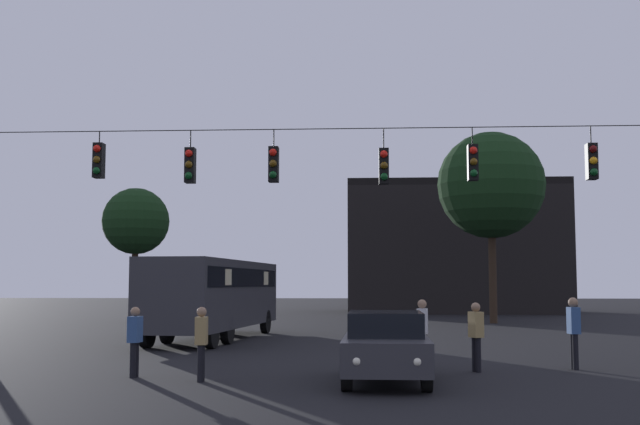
{
  "coord_description": "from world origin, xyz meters",
  "views": [
    {
      "loc": [
        0.77,
        -5.59,
        2.14
      ],
      "look_at": [
        -0.56,
        18.09,
        4.29
      ],
      "focal_mm": 44.07,
      "sensor_mm": 36.0,
      "label": 1
    }
  ],
  "objects": [
    {
      "name": "pedestrian_crossing_right",
      "position": [
        3.49,
        13.87,
        0.95
      ],
      "size": [
        0.36,
        0.42,
        1.68
      ],
      "color": "black",
      "rests_on": "ground"
    },
    {
      "name": "corner_building",
      "position": [
        7.43,
        54.14,
        4.74
      ],
      "size": [
        15.56,
        10.76,
        9.48
      ],
      "color": "black",
      "rests_on": "ground"
    },
    {
      "name": "pedestrian_near_bus",
      "position": [
        -4.48,
        12.29,
        0.9
      ],
      "size": [
        0.28,
        0.39,
        1.6
      ],
      "color": "black",
      "rests_on": "ground"
    },
    {
      "name": "pedestrian_crossing_left",
      "position": [
        2.26,
        14.81,
        0.98
      ],
      "size": [
        0.31,
        0.4,
        1.73
      ],
      "color": "black",
      "rests_on": "ground"
    },
    {
      "name": "city_bus",
      "position": [
        -4.97,
        24.48,
        1.87
      ],
      "size": [
        3.53,
        11.19,
        3.0
      ],
      "color": "#2D2D33",
      "rests_on": "ground"
    },
    {
      "name": "pedestrian_trailing",
      "position": [
        6.0,
        14.51,
        1.02
      ],
      "size": [
        0.27,
        0.38,
        1.79
      ],
      "color": "black",
      "rests_on": "ground"
    },
    {
      "name": "pedestrian_crossing_center",
      "position": [
        -2.8,
        11.62,
        0.92
      ],
      "size": [
        0.26,
        0.37,
        1.63
      ],
      "color": "black",
      "rests_on": "ground"
    },
    {
      "name": "ground_plane",
      "position": [
        0.0,
        24.5,
        0.0
      ],
      "size": [
        168.0,
        168.0,
        0.0
      ],
      "primitive_type": "plane",
      "color": "black",
      "rests_on": "ground"
    },
    {
      "name": "tree_left_silhouette",
      "position": [
        -11.96,
        37.44,
        5.58
      ],
      "size": [
        3.72,
        3.72,
        7.47
      ],
      "color": "#2D2116",
      "rests_on": "ground"
    },
    {
      "name": "overhead_signal_span",
      "position": [
        -0.01,
        15.05,
        4.1
      ],
      "size": [
        19.1,
        0.44,
        6.72
      ],
      "color": "black",
      "rests_on": "ground"
    },
    {
      "name": "tree_behind_building",
      "position": [
        7.74,
        37.47,
        7.48
      ],
      "size": [
        5.84,
        5.84,
        10.42
      ],
      "color": "#2D2116",
      "rests_on": "ground"
    },
    {
      "name": "car_near_right",
      "position": [
        1.23,
        11.72,
        0.8
      ],
      "size": [
        1.88,
        4.37,
        1.52
      ],
      "color": "#2D2D33",
      "rests_on": "ground"
    }
  ]
}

